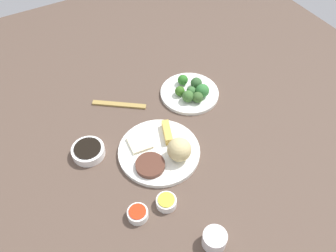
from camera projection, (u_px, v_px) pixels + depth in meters
tabletop at (153, 153)px, 1.20m from camera, size 2.20×2.20×0.02m
main_plate at (159, 152)px, 1.18m from camera, size 0.28×0.28×0.02m
rice_scoop at (179, 149)px, 1.12m from camera, size 0.08×0.08×0.08m
spring_roll at (167, 132)px, 1.20m from camera, size 0.05×0.10×0.03m
crab_rangoon_wonton at (140, 143)px, 1.19m from camera, size 0.08×0.08×0.01m
stir_fry_heap at (150, 165)px, 1.12m from camera, size 0.10×0.10×0.02m
broccoli_plate at (189, 93)px, 1.36m from camera, size 0.23×0.23×0.01m
broccoli_floret_0 at (183, 80)px, 1.37m from camera, size 0.04×0.04×0.04m
broccoli_floret_1 at (196, 83)px, 1.36m from camera, size 0.04×0.04×0.04m
broccoli_floret_2 at (188, 96)px, 1.31m from camera, size 0.05×0.05×0.05m
broccoli_floret_3 at (191, 91)px, 1.33m from camera, size 0.04×0.04×0.04m
broccoli_floret_4 at (180, 91)px, 1.33m from camera, size 0.04×0.04×0.04m
broccoli_floret_5 at (202, 91)px, 1.33m from camera, size 0.05×0.05×0.05m
broccoli_floret_6 at (198, 97)px, 1.31m from camera, size 0.04×0.04×0.04m
soy_sauce_bowl at (88, 151)px, 1.17m from camera, size 0.11×0.11×0.03m
soy_sauce_bowl_liquid at (87, 148)px, 1.16m from camera, size 0.09×0.09×0.00m
sauce_ramekin_hot_mustard at (166, 202)px, 1.05m from camera, size 0.06×0.06×0.03m
sauce_ramekin_hot_mustard_liquid at (166, 200)px, 1.04m from camera, size 0.05×0.05×0.00m
sauce_ramekin_sweet_and_sour at (138, 214)px, 1.02m from camera, size 0.06×0.06×0.03m
sauce_ramekin_sweet_and_sour_liquid at (137, 212)px, 1.01m from camera, size 0.05×0.05×0.00m
teacup at (214, 240)px, 0.96m from camera, size 0.07×0.07×0.05m
chopsticks_pair at (119, 105)px, 1.33m from camera, size 0.18×0.14×0.01m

